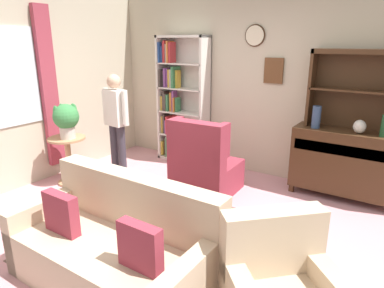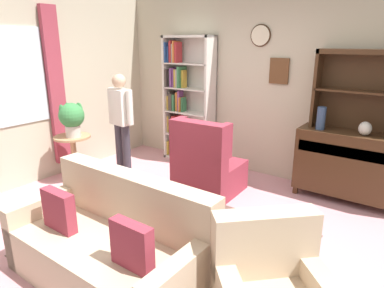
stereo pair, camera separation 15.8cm
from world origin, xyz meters
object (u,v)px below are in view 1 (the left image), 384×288
Objects in this scene: coffee_table at (186,218)px; person_reading at (116,119)px; book_stack at (193,206)px; sideboard_hutch at (357,79)px; vase_tall at (316,117)px; bottle_wine at (384,126)px; potted_plant_large at (66,118)px; bookshelf at (179,100)px; potted_plant_small at (94,177)px; plant_stand at (68,155)px; vase_round at (360,127)px; wingback_chair at (204,167)px; couch_floral at (116,249)px; sideboard at (344,161)px.

person_reading is at bearing 151.98° from coffee_table.
book_stack is (0.05, 0.05, 0.12)m from coffee_table.
book_stack is (-0.99, -2.20, -1.09)m from sideboard_hutch.
coffee_table is 0.14m from book_stack.
sideboard_hutch is 0.66m from vase_tall.
potted_plant_large is (-3.75, -1.59, -0.07)m from bottle_wine.
potted_plant_small is at bearing -99.86° from bookshelf.
sideboard_hutch is 1.58× the size of plant_stand.
potted_plant_large reaches higher than vase_round.
vase_round is at bearing 26.18° from potted_plant_small.
coffee_table is (0.55, -1.24, -0.03)m from wingback_chair.
potted_plant_large is 0.69m from person_reading.
couch_floral is 3.70× the size of potted_plant_large.
couch_floral is 2.12m from potted_plant_small.
bookshelf reaches higher than sideboard.
person_reading is 2.28m from coffee_table.
plant_stand is at bearing -157.39° from bottle_wine.
coffee_table is at bearing -53.27° from bookshelf.
sideboard_hutch is at bearing 25.89° from vase_tall.
potted_plant_large is 2.41× the size of book_stack.
wingback_chair is at bearing 116.74° from book_stack.
vase_round is 0.16× the size of wingback_chair.
bookshelf reaches higher than vase_tall.
vase_round reaches higher than book_stack.
wingback_chair is at bearing -154.11° from vase_round.
bookshelf is at bearing 80.14° from potted_plant_small.
wingback_chair is 0.67× the size of person_reading.
bookshelf is 3.01× the size of plant_stand.
plant_stand is 0.51m from potted_plant_small.
wingback_chair is at bearing 8.07° from person_reading.
bottle_wine is at bearing 58.79° from couch_floral.
wingback_chair is (-1.20, -0.82, -0.68)m from vase_tall.
plant_stand reaches higher than coffee_table.
vase_round is at bearing 24.83° from potted_plant_large.
vase_round is 0.64× the size of bottle_wine.
bottle_wine is 2.60m from coffee_table.
coffee_table is (-1.43, -2.05, -0.70)m from bottle_wine.
bookshelf is at bearing 175.96° from vase_tall.
sideboard is at bearing 64.62° from book_stack.
sideboard_hutch is at bearing 28.05° from potted_plant_large.
book_stack is (2.00, -0.49, 0.31)m from potted_plant_small.
coffee_table reaches higher than potted_plant_small.
coffee_table is at bearing 71.06° from couch_floral.
sideboard_hutch is at bearing 29.76° from potted_plant_small.
plant_stand is at bearing -152.43° from sideboard_hutch.
book_stack is at bearing 69.04° from couch_floral.
sideboard_hutch is at bearing 153.04° from bottle_wine.
coffee_table is (1.95, -0.54, 0.19)m from potted_plant_small.
potted_plant_large is (-3.36, -1.68, 0.48)m from sideboard.
wingback_chair is 1.51× the size of plant_stand.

